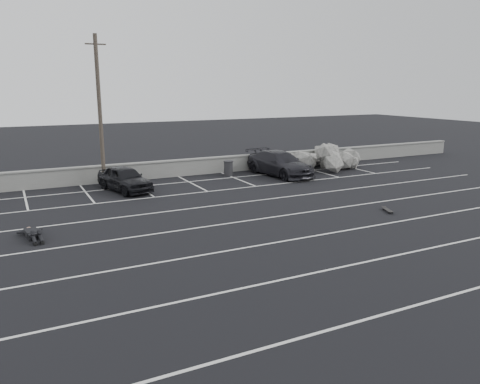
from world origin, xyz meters
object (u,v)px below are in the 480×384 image
car_right (280,164)px  utility_pole (100,111)px  car_left (125,179)px  person (31,230)px  trash_bin (228,168)px  skateboard (388,210)px  riprap_pile (324,160)px

car_right → utility_pole: bearing=163.1°
car_left → person: (-5.08, -6.38, -0.44)m
trash_bin → utility_pole: bearing=176.2°
car_right → skateboard: bearing=-98.5°
car_right → person: (-15.07, -6.48, -0.52)m
car_left → skateboard: 13.82m
riprap_pile → car_left: bearing=-176.1°
car_left → skateboard: size_ratio=4.67×
car_right → utility_pole: 11.44m
trash_bin → riprap_pile: 7.17m
riprap_pile → person: (-19.21, -7.33, -0.31)m
car_right → skateboard: 9.93m
utility_pole → car_left: bearing=-69.7°
riprap_pile → skateboard: riprap_pile is taller
riprap_pile → person: size_ratio=2.22×
car_left → skateboard: (9.72, -9.80, -0.61)m
car_left → riprap_pile: riprap_pile is taller
car_right → utility_pole: (-10.73, 1.88, 3.49)m
person → riprap_pile: bearing=13.0°
utility_pole → riprap_pile: size_ratio=1.48×
car_right → riprap_pile: car_right is taller
utility_pole → riprap_pile: utility_pole is taller
car_left → car_right: car_right is taller
skateboard → person: bearing=-171.6°
skateboard → car_right: bearing=109.9°
person → skateboard: bearing=-20.9°
riprap_pile → person: bearing=-159.1°
utility_pole → riprap_pile: (14.86, -1.03, -3.70)m
car_right → skateboard: (-0.27, -9.90, -0.69)m
car_left → utility_pole: utility_pole is taller
riprap_pile → person: riprap_pile is taller
car_left → skateboard: car_left is taller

